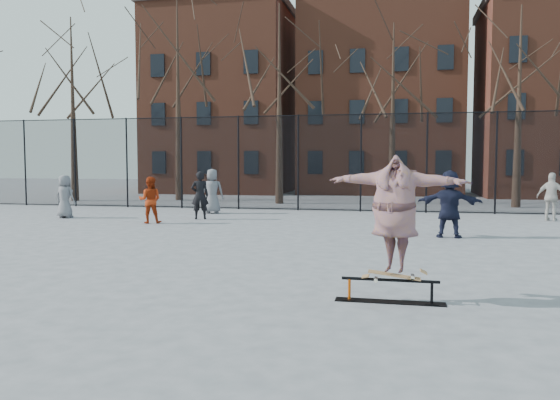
% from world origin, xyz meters
% --- Properties ---
extents(ground, '(100.00, 100.00, 0.00)m').
position_xyz_m(ground, '(0.00, 0.00, 0.00)').
color(ground, '#5D5D61').
extents(skate_rail, '(1.58, 0.24, 0.35)m').
position_xyz_m(skate_rail, '(2.60, -1.52, 0.14)').
color(skate_rail, black).
rests_on(skate_rail, ground).
extents(skateboard, '(0.81, 0.19, 0.10)m').
position_xyz_m(skateboard, '(2.66, -1.52, 0.40)').
color(skateboard, '#906039').
rests_on(skateboard, skate_rail).
extents(skater, '(2.14, 1.04, 1.68)m').
position_xyz_m(skater, '(2.66, -1.52, 1.28)').
color(skater, '#523C96').
rests_on(skater, skateboard).
extents(bystander_grey, '(0.81, 0.57, 1.56)m').
position_xyz_m(bystander_grey, '(-9.12, 8.16, 0.78)').
color(bystander_grey, slate).
rests_on(bystander_grey, ground).
extents(bystander_black, '(0.72, 0.59, 1.71)m').
position_xyz_m(bystander_black, '(-4.17, 8.79, 0.85)').
color(bystander_black, black).
rests_on(bystander_black, ground).
extents(bystander_red, '(0.88, 0.76, 1.55)m').
position_xyz_m(bystander_red, '(-5.33, 7.22, 0.77)').
color(bystander_red, '#9B2A0D').
rests_on(bystander_red, ground).
extents(bystander_white, '(1.05, 0.83, 1.67)m').
position_xyz_m(bystander_white, '(7.88, 10.80, 0.84)').
color(bystander_white, beige).
rests_on(bystander_white, ground).
extents(bystander_navy, '(1.74, 0.74, 1.82)m').
position_xyz_m(bystander_navy, '(4.05, 5.76, 0.91)').
color(bystander_navy, black).
rests_on(bystander_navy, ground).
extents(bystander_extra, '(0.94, 0.69, 1.77)m').
position_xyz_m(bystander_extra, '(-4.47, 10.95, 0.88)').
color(bystander_extra, slate).
rests_on(bystander_extra, ground).
extents(fence, '(34.03, 0.07, 4.00)m').
position_xyz_m(fence, '(-0.01, 13.00, 2.05)').
color(fence, black).
rests_on(fence, ground).
extents(tree_row, '(33.66, 7.46, 10.67)m').
position_xyz_m(tree_row, '(-0.25, 17.15, 7.36)').
color(tree_row, black).
rests_on(tree_row, ground).
extents(rowhouses, '(29.00, 7.00, 13.00)m').
position_xyz_m(rowhouses, '(0.72, 26.00, 6.06)').
color(rowhouses, brown).
rests_on(rowhouses, ground).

